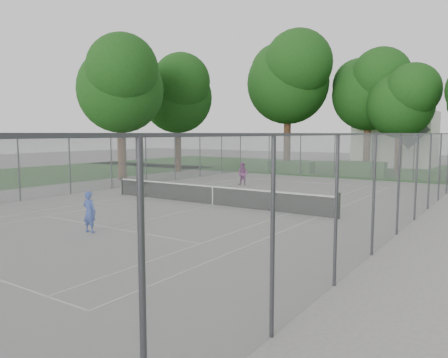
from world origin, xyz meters
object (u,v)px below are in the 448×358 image
Objects in this scene: girl_player at (89,212)px; woman_player at (243,174)px; tennis_net at (213,195)px; house at (396,130)px.

woman_player reaches higher than girl_player.
tennis_net is 1.34× the size of house.
tennis_net is at bearing -92.68° from house.
woman_player is at bearing -100.84° from house.
tennis_net is 31.37m from house.
tennis_net is at bearing -98.15° from girl_player.
tennis_net is 8.27× the size of woman_player.
woman_player is at bearing -86.23° from girl_player.
girl_player is 0.95× the size of woman_player.
girl_player is 15.34m from woman_player.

